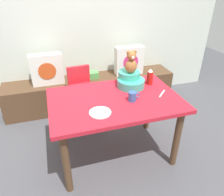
% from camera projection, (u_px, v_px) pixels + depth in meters
% --- Properties ---
extents(ground_plane, '(8.00, 8.00, 0.00)m').
position_uv_depth(ground_plane, '(114.00, 153.00, 2.49)').
color(ground_plane, '#4C4C51').
extents(back_wall, '(4.40, 0.10, 2.60)m').
position_uv_depth(back_wall, '(85.00, 17.00, 3.05)').
color(back_wall, silver).
rests_on(back_wall, ground_plane).
extents(window_bench, '(2.60, 0.44, 0.46)m').
position_uv_depth(window_bench, '(92.00, 91.00, 3.36)').
color(window_bench, brown).
rests_on(window_bench, ground_plane).
extents(pillow_floral_left, '(0.44, 0.15, 0.44)m').
position_uv_depth(pillow_floral_left, '(47.00, 69.00, 2.95)').
color(pillow_floral_left, white).
rests_on(pillow_floral_left, window_bench).
extents(pillow_floral_right, '(0.44, 0.15, 0.44)m').
position_uv_depth(pillow_floral_right, '(129.00, 61.00, 3.27)').
color(pillow_floral_right, white).
rests_on(pillow_floral_right, window_bench).
extents(book_stack, '(0.20, 0.14, 0.09)m').
position_uv_depth(book_stack, '(92.00, 75.00, 3.22)').
color(book_stack, '#57AA55').
rests_on(book_stack, window_bench).
extents(dining_table, '(1.31, 0.86, 0.74)m').
position_uv_depth(dining_table, '(115.00, 107.00, 2.17)').
color(dining_table, red).
rests_on(dining_table, ground_plane).
extents(highchair, '(0.34, 0.47, 0.79)m').
position_uv_depth(highchair, '(82.00, 89.00, 2.79)').
color(highchair, red).
rests_on(highchair, ground_plane).
extents(infant_seat_teal, '(0.30, 0.33, 0.16)m').
position_uv_depth(infant_seat_teal, '(130.00, 80.00, 2.33)').
color(infant_seat_teal, '#3DB199').
rests_on(infant_seat_teal, dining_table).
extents(teddy_bear, '(0.13, 0.12, 0.25)m').
position_uv_depth(teddy_bear, '(131.00, 62.00, 2.23)').
color(teddy_bear, '#A16734').
rests_on(teddy_bear, infant_seat_teal).
extents(ketchup_bottle, '(0.07, 0.07, 0.18)m').
position_uv_depth(ketchup_bottle, '(150.00, 77.00, 2.37)').
color(ketchup_bottle, red).
rests_on(ketchup_bottle, dining_table).
extents(coffee_mug, '(0.12, 0.08, 0.09)m').
position_uv_depth(coffee_mug, '(133.00, 96.00, 2.06)').
color(coffee_mug, '#335999').
rests_on(coffee_mug, dining_table).
extents(dinner_plate_near, '(0.20, 0.20, 0.01)m').
position_uv_depth(dinner_plate_near, '(100.00, 113.00, 1.89)').
color(dinner_plate_near, white).
rests_on(dinner_plate_near, dining_table).
extents(table_fork, '(0.13, 0.13, 0.01)m').
position_uv_depth(table_fork, '(162.00, 94.00, 2.21)').
color(table_fork, silver).
rests_on(table_fork, dining_table).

